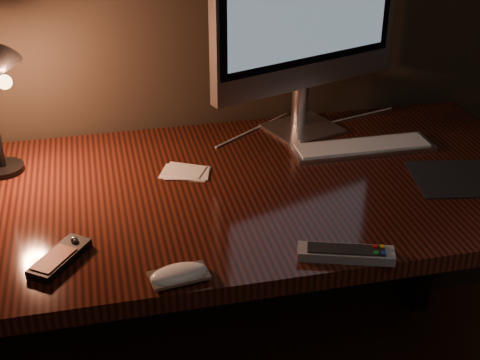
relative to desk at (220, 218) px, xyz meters
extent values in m
cube|color=#3E160E|center=(0.00, -0.07, 0.11)|extent=(1.60, 0.75, 0.04)
cube|color=black|center=(0.75, 0.25, -0.27)|extent=(0.06, 0.06, 0.71)
cube|color=black|center=(0.00, 0.27, -0.17)|extent=(1.48, 0.02, 0.51)
cube|color=silver|center=(0.28, 0.20, 0.13)|extent=(0.23, 0.22, 0.01)
cylinder|color=silver|center=(0.28, 0.23, 0.20)|extent=(0.06, 0.06, 0.12)
cube|color=silver|center=(0.39, 0.05, 0.14)|extent=(0.38, 0.11, 0.01)
cube|color=black|center=(0.57, -0.16, 0.13)|extent=(0.27, 0.23, 0.00)
ellipsoid|color=white|center=(-0.16, -0.41, 0.14)|extent=(0.12, 0.07, 0.02)
cube|color=black|center=(-0.38, -0.29, 0.14)|extent=(0.13, 0.15, 0.02)
cube|color=maroon|center=(-0.38, -0.29, 0.15)|extent=(0.09, 0.10, 0.00)
sphere|color=silver|center=(-0.38, -0.29, 0.15)|extent=(0.02, 0.02, 0.02)
cube|color=gray|center=(0.17, -0.41, 0.14)|extent=(0.19, 0.10, 0.02)
cube|color=black|center=(0.17, -0.41, 0.15)|extent=(0.16, 0.08, 0.00)
cylinder|color=red|center=(0.17, -0.41, 0.15)|extent=(0.01, 0.01, 0.00)
cylinder|color=#0C8C19|center=(0.17, -0.41, 0.15)|extent=(0.01, 0.01, 0.00)
cylinder|color=gold|center=(0.17, -0.41, 0.15)|extent=(0.01, 0.01, 0.00)
cylinder|color=#1433BF|center=(0.17, -0.41, 0.15)|extent=(0.01, 0.01, 0.00)
cube|color=white|center=(-0.08, 0.02, 0.13)|extent=(0.14, 0.12, 0.01)
cylinder|color=black|center=(-0.51, 0.13, 0.14)|extent=(0.10, 0.10, 0.01)
sphere|color=#FFB266|center=(-0.47, 0.08, 0.38)|extent=(0.03, 0.03, 0.03)
cylinder|color=white|center=(0.30, 0.23, 0.13)|extent=(0.54, 0.24, 0.01)
camera|label=1|loc=(-0.27, -1.42, 0.89)|focal=50.00mm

